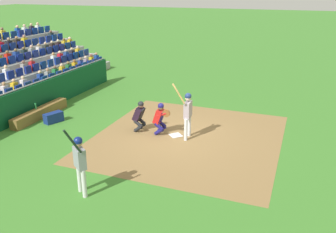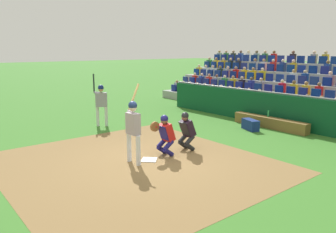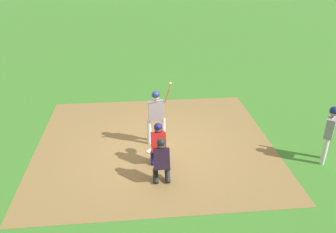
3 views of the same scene
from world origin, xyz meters
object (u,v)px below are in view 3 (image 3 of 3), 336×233
home_plate_marker (156,151)px  catcher_crouching (159,141)px  home_plate_umpire (161,159)px  batter_at_plate (156,111)px  on_deck_batter (330,128)px

home_plate_marker → catcher_crouching: size_ratio=0.34×
home_plate_marker → home_plate_umpire: home_plate_umpire is taller
home_plate_marker → home_plate_umpire: size_ratio=0.34×
batter_at_plate → catcher_crouching: bearing=-91.8°
home_plate_marker → on_deck_batter: (4.90, -1.09, 1.08)m
batter_at_plate → home_plate_umpire: (-0.04, -2.02, -0.44)m
batter_at_plate → on_deck_batter: 5.08m
batter_at_plate → catcher_crouching: (-0.04, -1.13, -0.41)m
batter_at_plate → on_deck_batter: size_ratio=1.02×
home_plate_umpire → catcher_crouching: bearing=89.8°
home_plate_marker → batter_at_plate: batter_at_plate is taller
home_plate_marker → on_deck_batter: on_deck_batter is taller
home_plate_marker → batter_at_plate: 1.23m
home_plate_marker → catcher_crouching: 0.95m
batter_at_plate → on_deck_batter: bearing=-18.1°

